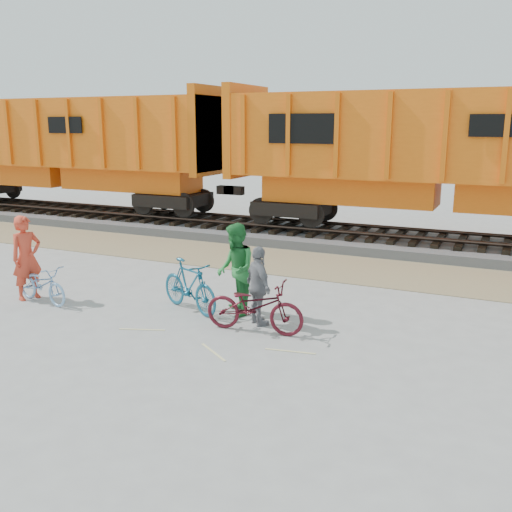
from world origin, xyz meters
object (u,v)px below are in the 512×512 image
object	(u,v)px
hopper_car_center	(450,154)
bicycle_blue	(42,284)
bicycle_teal	(189,286)
hopper_car_left	(68,146)
person_man	(236,270)
person_solo	(27,258)
bicycle_maroon	(255,306)
person_woman	(259,286)

from	to	relation	value
hopper_car_center	bicycle_blue	world-z (taller)	hopper_car_center
hopper_car_center	bicycle_teal	distance (m)	9.69
hopper_car_left	person_man	size ratio (longest dim) A/B	7.28
hopper_car_left	bicycle_blue	distance (m)	12.29
bicycle_teal	person_solo	xyz separation A→B (m)	(-3.76, -0.78, 0.40)
bicycle_teal	person_solo	bearing A→B (deg)	125.08
bicycle_teal	bicycle_maroon	distance (m)	1.87
bicycle_teal	person_solo	size ratio (longest dim) A/B	0.96
person_man	person_solo	bearing A→B (deg)	-113.13
person_man	person_woman	distance (m)	0.79
person_woman	person_solo	bearing A→B (deg)	47.44
hopper_car_center	person_man	distance (m)	9.02
hopper_car_left	bicycle_blue	bearing A→B (deg)	-50.71
bicycle_blue	person_man	distance (m)	4.43
hopper_car_center	bicycle_teal	bearing A→B (deg)	-116.15
bicycle_maroon	hopper_car_center	bearing A→B (deg)	-19.91
bicycle_teal	person_man	bearing A→B (deg)	-55.37
hopper_car_left	person_woman	world-z (taller)	hopper_car_left
bicycle_teal	person_man	world-z (taller)	person_man
hopper_car_center	person_man	xyz separation A→B (m)	(-3.13, -8.21, -2.04)
bicycle_maroon	person_man	distance (m)	1.18
person_man	person_woman	size ratio (longest dim) A/B	1.21
hopper_car_center	bicycle_maroon	distance (m)	9.61
hopper_car_center	person_woman	size ratio (longest dim) A/B	8.84
hopper_car_left	person_woman	bearing A→B (deg)	-34.34
bicycle_teal	person_solo	distance (m)	3.87
hopper_car_left	bicycle_teal	size ratio (longest dim) A/B	7.62
person_woman	person_man	bearing A→B (deg)	13.07
person_man	hopper_car_center	bearing A→B (deg)	124.35
hopper_car_left	bicycle_blue	xyz separation A→B (m)	(7.61, -9.30, -2.58)
bicycle_maroon	person_man	xyz separation A→B (m)	(-0.78, 0.76, 0.45)
hopper_car_center	person_man	size ratio (longest dim) A/B	7.28
hopper_car_center	person_woman	bearing A→B (deg)	-105.92
hopper_car_left	person_solo	bearing A→B (deg)	-52.31
hopper_car_left	person_solo	distance (m)	11.80
hopper_car_center	person_woman	distance (m)	9.19
bicycle_teal	person_solo	world-z (taller)	person_solo
hopper_car_center	person_solo	world-z (taller)	hopper_car_center
hopper_car_left	bicycle_blue	size ratio (longest dim) A/B	8.66
bicycle_teal	bicycle_blue	bearing A→B (deg)	128.46
bicycle_maroon	person_solo	xyz separation A→B (m)	(-5.55, -0.22, 0.44)
bicycle_maroon	person_woman	distance (m)	0.50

